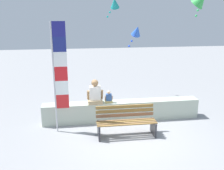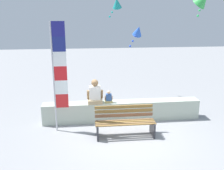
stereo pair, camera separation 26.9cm
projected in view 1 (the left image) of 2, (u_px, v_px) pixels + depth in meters
name	position (u px, v px, depth m)	size (l,w,h in m)	color
ground_plane	(129.00, 136.00, 7.62)	(40.00, 40.00, 0.00)	gray
seawall_ledge	(122.00, 111.00, 8.67)	(5.38, 0.46, 0.68)	#B2BEAA
park_bench	(126.00, 122.00, 7.57)	(1.80, 0.62, 0.88)	olive
person_adult	(95.00, 94.00, 8.33)	(0.54, 0.39, 0.82)	tan
person_child	(109.00, 98.00, 8.43)	(0.27, 0.20, 0.42)	tan
flag_banner	(58.00, 71.00, 7.40)	(0.43, 0.05, 3.38)	#B7B7BC
kite_blue	(137.00, 31.00, 9.11)	(0.55, 0.54, 0.82)	blue
kite_teal	(115.00, 3.00, 10.18)	(0.58, 0.61, 0.84)	teal
kite_green	(201.00, 0.00, 8.66)	(0.82, 0.83, 0.91)	green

